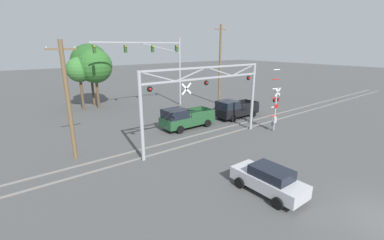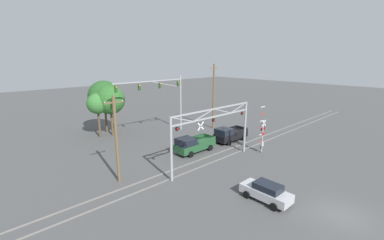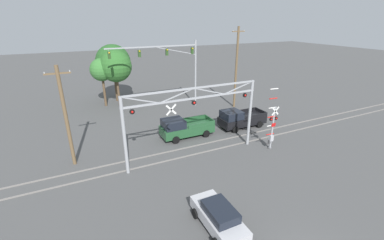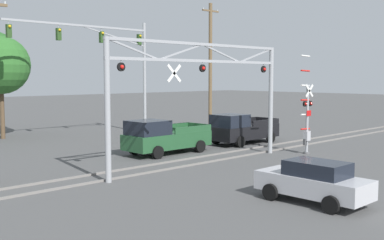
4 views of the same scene
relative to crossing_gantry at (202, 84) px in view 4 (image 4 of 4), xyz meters
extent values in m
cube|color=gray|center=(0.01, 0.28, -4.10)|extent=(80.00, 0.08, 0.10)
cube|color=gray|center=(0.01, 1.72, -4.10)|extent=(80.00, 0.08, 0.10)
cylinder|color=#9EA0A5|center=(-5.67, 0.00, -1.07)|extent=(0.26, 0.26, 6.17)
cylinder|color=#9EA0A5|center=(5.69, 0.00, -1.07)|extent=(0.26, 0.26, 6.17)
cube|color=#9EA0A5|center=(0.01, 0.00, 1.13)|extent=(11.61, 0.14, 0.14)
cube|color=#9EA0A5|center=(0.01, 0.00, 1.95)|extent=(11.61, 0.14, 0.14)
cube|color=#9EA0A5|center=(-4.25, 0.00, 1.54)|extent=(2.86, 0.08, 0.90)
cube|color=#9EA0A5|center=(-1.41, 0.00, 1.54)|extent=(2.86, 0.08, 0.90)
cube|color=#9EA0A5|center=(1.43, 0.00, 1.54)|extent=(2.86, 0.08, 0.90)
cube|color=#9EA0A5|center=(4.27, 0.00, 1.54)|extent=(2.86, 0.08, 0.90)
cylinder|color=black|center=(-4.94, 0.00, 0.77)|extent=(0.38, 0.10, 0.38)
sphere|color=red|center=(-4.94, -0.07, 0.77)|extent=(0.18, 0.18, 0.18)
cylinder|color=#9EA0A5|center=(-4.94, 0.00, 1.01)|extent=(0.04, 0.04, 0.10)
cylinder|color=black|center=(0.01, 0.00, 0.77)|extent=(0.38, 0.10, 0.38)
sphere|color=red|center=(0.01, -0.07, 0.77)|extent=(0.18, 0.18, 0.18)
cylinder|color=#9EA0A5|center=(0.01, 0.00, 1.01)|extent=(0.04, 0.04, 0.10)
cylinder|color=black|center=(4.96, 0.00, 0.77)|extent=(0.38, 0.10, 0.38)
sphere|color=red|center=(4.96, -0.07, 0.77)|extent=(0.18, 0.18, 0.18)
cylinder|color=#9EA0A5|center=(4.96, 0.00, 1.01)|extent=(0.04, 0.04, 0.10)
cube|color=white|center=(-1.97, -0.10, 0.51)|extent=(0.88, 0.03, 0.88)
cube|color=white|center=(-1.97, -0.10, 0.51)|extent=(0.88, 0.03, 0.88)
cylinder|color=black|center=(-1.97, -0.12, 0.51)|extent=(0.04, 0.04, 0.02)
cylinder|color=#9EA0A5|center=(7.03, -1.63, -2.14)|extent=(0.16, 0.16, 4.03)
cylinder|color=#59595B|center=(7.03, -1.63, -4.10)|extent=(0.35, 0.35, 0.10)
cube|color=white|center=(7.03, -1.74, -0.47)|extent=(0.78, 0.03, 0.78)
cube|color=white|center=(7.03, -1.74, -0.47)|extent=(0.78, 0.03, 0.78)
cylinder|color=black|center=(7.03, -1.76, -0.47)|extent=(0.04, 0.04, 0.02)
cylinder|color=black|center=(6.75, -1.63, -1.22)|extent=(0.32, 0.09, 0.32)
sphere|color=red|center=(6.75, -1.69, -1.22)|extent=(0.16, 0.16, 0.16)
cylinder|color=black|center=(7.31, -1.63, -1.22)|extent=(0.32, 0.09, 0.32)
sphere|color=red|center=(7.31, -1.69, -1.22)|extent=(0.16, 0.16, 0.16)
cube|color=#9EA0A5|center=(7.03, -1.63, -1.22)|extent=(0.64, 0.06, 0.06)
cube|color=red|center=(7.03, -1.73, -1.77)|extent=(0.44, 0.02, 0.32)
cube|color=#B2B2B7|center=(7.03, -1.63, -3.10)|extent=(0.36, 0.28, 0.56)
cylinder|color=red|center=(6.84, -1.63, -2.68)|extent=(0.84, 0.09, 0.12)
cylinder|color=white|center=(6.81, -1.63, -1.84)|extent=(0.84, 0.09, 0.12)
cylinder|color=red|center=(6.78, -1.63, -1.00)|extent=(0.84, 0.09, 0.12)
cylinder|color=white|center=(6.76, -1.63, -0.16)|extent=(0.84, 0.09, 0.12)
cylinder|color=red|center=(6.73, -1.63, 0.68)|extent=(0.84, 0.09, 0.12)
cylinder|color=white|center=(6.70, -1.63, 1.52)|extent=(0.84, 0.09, 0.12)
cube|color=#3F3F42|center=(6.87, -1.63, -3.45)|extent=(0.24, 0.12, 0.36)
cylinder|color=#9EA0A5|center=(6.49, 12.84, 0.17)|extent=(0.24, 0.24, 8.64)
cube|color=#9EA0A5|center=(0.87, 12.84, 3.89)|extent=(11.25, 0.14, 0.14)
cube|color=#9EA0A5|center=(3.68, 12.84, 3.29)|extent=(5.64, 0.08, 1.28)
cylinder|color=#9EA0A5|center=(-4.26, 12.84, 3.74)|extent=(0.04, 0.04, 0.30)
cube|color=#28471E|center=(-4.26, 12.84, 3.19)|extent=(0.30, 0.26, 0.81)
sphere|color=yellow|center=(-4.26, 12.67, 3.46)|extent=(0.18, 0.18, 0.18)
cylinder|color=#9EA0A5|center=(-0.84, 12.84, 3.74)|extent=(0.04, 0.04, 0.30)
cube|color=#28471E|center=(-0.84, 12.84, 3.19)|extent=(0.30, 0.26, 0.81)
sphere|color=yellow|center=(-0.84, 12.67, 3.46)|extent=(0.18, 0.18, 0.18)
cylinder|color=#9EA0A5|center=(2.58, 12.84, 3.74)|extent=(0.04, 0.04, 0.30)
cube|color=#28471E|center=(2.58, 12.84, 3.19)|extent=(0.30, 0.26, 0.81)
sphere|color=yellow|center=(2.58, 12.67, 3.46)|extent=(0.18, 0.18, 0.18)
cylinder|color=#9EA0A5|center=(5.99, 12.84, 3.74)|extent=(0.04, 0.04, 0.30)
cube|color=#28471E|center=(5.99, 12.84, 3.19)|extent=(0.30, 0.26, 0.81)
sphere|color=yellow|center=(5.99, 12.67, 3.46)|extent=(0.18, 0.18, 0.18)
cube|color=#23512D|center=(1.24, 4.09, -3.35)|extent=(5.30, 2.07, 0.87)
cube|color=black|center=(-0.24, 4.09, -2.51)|extent=(2.04, 1.90, 0.80)
cube|color=#23512D|center=(2.36, 3.10, -2.73)|extent=(2.86, 0.08, 0.36)
cube|color=#23512D|center=(2.36, 5.09, -2.73)|extent=(2.86, 0.08, 0.36)
cube|color=#23512D|center=(3.84, 4.09, -2.73)|extent=(0.10, 1.99, 0.36)
cylinder|color=black|center=(-0.40, 3.04, -3.79)|extent=(0.73, 0.24, 0.73)
cylinder|color=black|center=(-0.40, 5.14, -3.79)|extent=(0.73, 0.24, 0.73)
cylinder|color=black|center=(2.88, 3.04, -3.79)|extent=(0.73, 0.24, 0.73)
cylinder|color=black|center=(2.88, 5.14, -3.79)|extent=(0.73, 0.24, 0.73)
cube|color=black|center=(7.72, 3.71, -3.35)|extent=(5.16, 2.07, 0.87)
cube|color=black|center=(6.29, 3.71, -2.51)|extent=(1.99, 1.90, 0.80)
cube|color=black|center=(8.82, 2.72, -2.73)|extent=(2.77, 0.08, 0.36)
cube|color=black|center=(8.82, 4.70, -2.73)|extent=(2.77, 0.08, 0.36)
cube|color=black|center=(10.25, 3.71, -2.73)|extent=(0.10, 1.99, 0.36)
cylinder|color=black|center=(6.12, 2.66, -3.79)|extent=(0.73, 0.24, 0.73)
cylinder|color=black|center=(6.12, 4.76, -3.79)|extent=(0.73, 0.24, 0.73)
cylinder|color=black|center=(9.32, 2.66, -3.79)|extent=(0.73, 0.24, 0.73)
cylinder|color=black|center=(9.32, 4.76, -3.79)|extent=(0.73, 0.24, 0.73)
cube|color=#B7B7BC|center=(-2.26, -7.83, -3.50)|extent=(1.63, 4.07, 0.69)
cube|color=black|center=(-2.26, -8.00, -2.89)|extent=(1.39, 2.12, 0.52)
cylinder|color=black|center=(-3.09, -6.61, -3.84)|extent=(0.24, 0.62, 0.62)
cylinder|color=black|center=(-1.43, -6.61, -3.84)|extent=(0.24, 0.62, 0.62)
cylinder|color=black|center=(-3.09, -9.05, -3.84)|extent=(0.24, 0.62, 0.62)
cylinder|color=black|center=(-1.43, -9.05, -3.84)|extent=(0.24, 0.62, 0.62)
cylinder|color=silver|center=(-8.52, 3.21, 3.43)|extent=(0.08, 0.08, 0.12)
cylinder|color=brown|center=(10.87, 9.89, 1.00)|extent=(0.28, 0.28, 10.29)
cube|color=brown|center=(10.87, 9.89, 5.54)|extent=(1.80, 0.12, 0.12)
cylinder|color=silver|center=(10.05, 9.89, 5.64)|extent=(0.08, 0.08, 0.12)
cylinder|color=silver|center=(11.69, 9.89, 5.64)|extent=(0.08, 0.08, 0.12)
cylinder|color=brown|center=(-2.97, 17.42, -2.22)|extent=(0.32, 0.32, 3.85)
sphere|color=#2D6628|center=(-2.97, 17.42, 1.17)|extent=(4.18, 4.18, 4.18)
camera|label=1|loc=(-13.03, -15.10, 3.53)|focal=24.00mm
camera|label=2|loc=(-19.35, -17.42, 7.11)|focal=24.00mm
camera|label=3|loc=(-8.53, -17.50, 7.00)|focal=24.00mm
camera|label=4|loc=(-17.12, -17.00, 0.37)|focal=45.00mm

